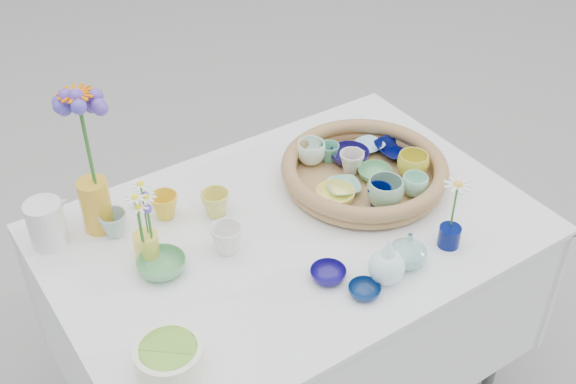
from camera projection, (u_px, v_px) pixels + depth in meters
wicker_tray at (364, 172)px, 2.05m from camera, size 0.47×0.47×0.08m
tray_ceramic_0 at (350, 156)px, 2.11m from camera, size 0.13×0.13×0.04m
tray_ceramic_1 at (398, 149)px, 2.14m from camera, size 0.14×0.14×0.03m
tray_ceramic_2 at (413, 165)px, 2.05m from camera, size 0.11×0.11×0.07m
tray_ceramic_3 at (375, 174)px, 2.05m from camera, size 0.11×0.11×0.03m
tray_ceramic_4 at (385, 193)px, 1.94m from camera, size 0.11×0.11×0.08m
tray_ceramic_5 at (343, 187)px, 2.00m from camera, size 0.12×0.12×0.02m
tray_ceramic_6 at (311, 152)px, 2.10m from camera, size 0.11×0.11×0.07m
tray_ceramic_7 at (352, 163)px, 2.06m from camera, size 0.08×0.08×0.07m
tray_ceramic_8 at (369, 146)px, 2.17m from camera, size 0.09×0.09×0.02m
tray_ceramic_9 at (379, 196)px, 1.94m from camera, size 0.09×0.09×0.06m
tray_ceramic_10 at (335, 196)px, 1.97m from camera, size 0.13×0.13×0.03m
tray_ceramic_11 at (415, 185)px, 1.98m from camera, size 0.09×0.09×0.06m
tray_ceramic_12 at (329, 153)px, 2.11m from camera, size 0.07×0.07×0.05m
loose_ceramic_0 at (165, 206)px, 1.93m from camera, size 0.10×0.10×0.07m
loose_ceramic_1 at (215, 204)px, 1.94m from camera, size 0.10×0.10×0.07m
loose_ceramic_2 at (162, 266)px, 1.77m from camera, size 0.16×0.16×0.04m
loose_ceramic_3 at (227, 239)px, 1.82m from camera, size 0.10×0.10×0.08m
loose_ceramic_4 at (328, 274)px, 1.75m from camera, size 0.11×0.11×0.03m
loose_ceramic_5 at (114, 224)px, 1.87m from camera, size 0.08×0.08×0.07m
loose_ceramic_6 at (364, 291)px, 1.71m from camera, size 0.08×0.08×0.02m
fluted_bowl at (170, 360)px, 1.52m from camera, size 0.18×0.18×0.08m
bud_vase_paleblue at (387, 259)px, 1.72m from camera, size 0.10×0.10×0.14m
bud_vase_seafoam at (408, 249)px, 1.77m from camera, size 0.12×0.12×0.10m
bud_vase_cobalt at (449, 236)px, 1.84m from camera, size 0.06×0.06×0.06m
single_daisy at (454, 205)px, 1.80m from camera, size 0.10×0.10×0.15m
tall_vase_yellow at (96, 205)px, 1.87m from camera, size 0.09×0.09×0.15m
gerbera at (85, 139)px, 1.75m from camera, size 0.12×0.12×0.27m
hydrangea at (88, 146)px, 1.75m from camera, size 0.12×0.12×0.32m
white_pitcher at (47, 224)px, 1.83m from camera, size 0.16×0.14×0.13m
daisy_cup at (147, 245)px, 1.81m from camera, size 0.09×0.09×0.07m
daisy_posy at (144, 212)px, 1.74m from camera, size 0.09×0.09×0.15m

